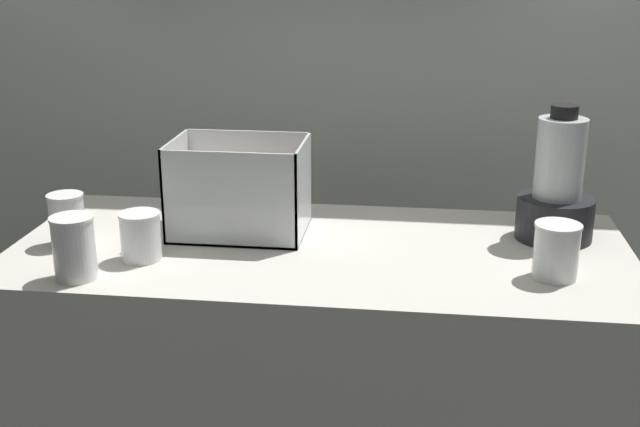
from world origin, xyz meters
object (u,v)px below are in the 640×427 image
object	(u,v)px
blender_pitcher	(557,192)
juice_cup_beet_right	(556,254)
juice_cup_orange_middle	(141,239)
juice_cup_orange_left	(74,251)
carrot_display_bin	(237,204)
juice_cup_pomegranate_far_left	(67,223)

from	to	relation	value
blender_pitcher	juice_cup_beet_right	bearing A→B (deg)	-97.34
juice_cup_orange_middle	juice_cup_orange_left	bearing A→B (deg)	-128.91
carrot_display_bin	juice_cup_orange_left	world-z (taller)	carrot_display_bin
juice_cup_pomegranate_far_left	juice_cup_orange_left	size ratio (longest dim) A/B	0.90
juice_cup_orange_left	juice_cup_beet_right	xyz separation A→B (m)	(0.97, 0.13, -0.01)
juice_cup_pomegranate_far_left	juice_cup_beet_right	distance (m)	1.08
juice_cup_pomegranate_far_left	juice_cup_orange_middle	distance (m)	0.21
blender_pitcher	juice_cup_pomegranate_far_left	size ratio (longest dim) A/B	2.64
juice_cup_pomegranate_far_left	juice_cup_beet_right	size ratio (longest dim) A/B	1.02
carrot_display_bin	juice_cup_orange_middle	size ratio (longest dim) A/B	2.93
blender_pitcher	carrot_display_bin	bearing A→B (deg)	-176.46
juice_cup_pomegranate_far_left	juice_cup_beet_right	xyz separation A→B (m)	(1.07, -0.06, 0.00)
juice_cup_pomegranate_far_left	blender_pitcher	bearing A→B (deg)	9.42
carrot_display_bin	juice_cup_beet_right	world-z (taller)	carrot_display_bin
juice_cup_orange_left	juice_cup_orange_middle	size ratio (longest dim) A/B	1.26
juice_cup_beet_right	juice_cup_orange_middle	bearing A→B (deg)	-179.42
juice_cup_orange_left	juice_cup_orange_middle	bearing A→B (deg)	51.09
juice_cup_pomegranate_far_left	juice_cup_orange_middle	bearing A→B (deg)	-19.22
blender_pitcher	juice_cup_orange_left	distance (m)	1.07
juice_cup_orange_left	juice_cup_pomegranate_far_left	bearing A→B (deg)	117.79
blender_pitcher	juice_cup_orange_left	world-z (taller)	blender_pitcher
juice_cup_orange_middle	juice_cup_beet_right	world-z (taller)	juice_cup_beet_right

